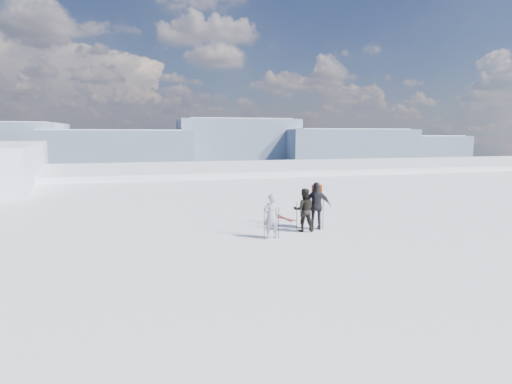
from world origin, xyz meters
TOP-DOWN VIEW (x-y plane):
  - lake_basin at (0.00, 30.00)m, footprint 820.00×820.00m
  - far_mountain_range at (29.60, 454.78)m, footprint 770.00×110.00m
  - skier_grey at (-2.01, 1.74)m, footprint 0.65×0.46m
  - skier_dark at (-0.44, 2.45)m, footprint 0.96×0.83m
  - skier_pack at (0.19, 2.65)m, footprint 1.22×0.85m
  - backpack at (0.28, 2.88)m, footprint 0.46×0.37m
  - ski_poles at (-0.75, 2.21)m, footprint 2.79×1.01m
  - skis_loose at (-0.45, 5.04)m, footprint 0.94×1.70m

SIDE VIEW (x-z plane):
  - far_mountain_range at x=29.60m, z-range -33.69..19.31m
  - lake_basin at x=0.00m, z-range -42.31..29.31m
  - skis_loose at x=-0.45m, z-range 0.00..0.03m
  - ski_poles at x=-0.75m, z-range -0.07..1.30m
  - skier_grey at x=-2.01m, z-range 0.00..1.66m
  - skier_dark at x=-0.44m, z-range 0.00..1.71m
  - skier_pack at x=0.19m, z-range 0.00..1.91m
  - backpack at x=0.28m, z-range 1.91..2.54m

